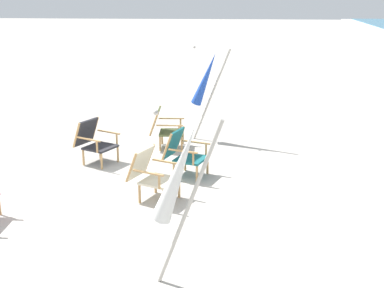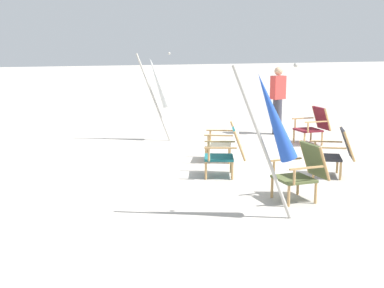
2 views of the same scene
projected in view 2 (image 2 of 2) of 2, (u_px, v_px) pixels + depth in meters
The scene contains 9 objects.
ground_plane at pixel (273, 160), 10.26m from camera, with size 80.00×80.00×0.00m, color #B2AAA0.
beach_chair_back_left at pixel (228, 151), 8.93m from camera, with size 0.78×0.84×0.81m.
beach_chair_far_center at pixel (226, 139), 10.06m from camera, with size 0.81×0.87×0.81m.
beach_chair_front_right at pixel (336, 151), 8.92m from camera, with size 0.83×0.88×0.81m.
beach_chair_back_right at pixel (303, 170), 7.61m from camera, with size 0.61×0.70×0.82m.
beach_chair_mid_center at pixel (314, 125), 11.74m from camera, with size 0.60×0.68×0.82m.
umbrella_furled_white at pixel (159, 83), 11.98m from camera, with size 0.42×0.82×2.00m.
umbrella_furled_blue at pixel (273, 118), 6.63m from camera, with size 0.39×0.85×1.99m.
person_near_chairs at pixel (278, 100), 12.91m from camera, with size 0.27×0.38×1.63m.
Camera 2 is at (-8.99, 4.70, 2.25)m, focal length 50.00 mm.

